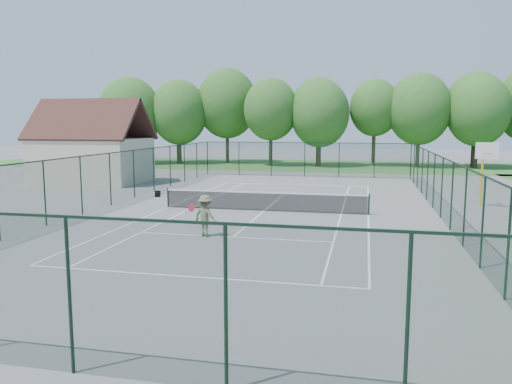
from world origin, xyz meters
The scene contains 11 objects.
ground centered at (0.00, 0.00, 0.00)m, with size 140.00×140.00×0.00m, color slate.
grass_far centered at (0.00, 30.00, 0.01)m, with size 80.00×16.00×0.01m, color #407532.
court_lines centered at (0.00, 0.00, 0.00)m, with size 11.05×23.85×0.01m.
tennis_net centered at (0.00, 0.00, 0.58)m, with size 11.08×0.08×1.10m.
fence_enclosure centered at (0.00, 0.00, 1.56)m, with size 18.05×36.05×3.02m.
utility_building centered at (-16.00, 10.00, 3.12)m, with size 8.60×6.27×6.63m.
tree_line_far centered at (0.00, 30.00, 5.99)m, with size 39.40×6.40×9.70m.
basketball_goal centered at (11.75, 3.90, 2.57)m, with size 1.20×1.43×3.65m.
sports_bag_a centered at (-7.70, 3.60, 0.14)m, with size 0.35×0.21×0.28m, color black.
sports_bag_b centered at (-8.12, 4.60, 0.13)m, with size 0.33×0.20×0.26m, color black.
tennis_player centered at (-1.15, -6.49, 0.87)m, with size 1.79×1.02×1.75m.
Camera 1 is at (5.27, -25.91, 4.67)m, focal length 35.00 mm.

